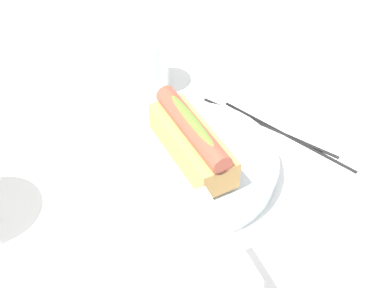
{
  "coord_description": "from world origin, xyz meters",
  "views": [
    {
      "loc": [
        -0.43,
        0.27,
        0.52
      ],
      "look_at": [
        -0.02,
        0.02,
        0.05
      ],
      "focal_mm": 50.31,
      "sensor_mm": 36.0,
      "label": 1
    }
  ],
  "objects_px": {
    "water_glass": "(146,67)",
    "chopstick_far": "(287,135)",
    "serving_bowl": "(192,163)",
    "hotdog_front": "(192,139)",
    "chopstick_near": "(268,126)",
    "napkin_box": "(207,287)"
  },
  "relations": [
    {
      "from": "serving_bowl",
      "to": "water_glass",
      "type": "bearing_deg",
      "value": -10.41
    },
    {
      "from": "serving_bowl",
      "to": "water_glass",
      "type": "distance_m",
      "value": 0.19
    },
    {
      "from": "serving_bowl",
      "to": "hotdog_front",
      "type": "distance_m",
      "value": 0.04
    },
    {
      "from": "water_glass",
      "to": "chopstick_near",
      "type": "distance_m",
      "value": 0.2
    },
    {
      "from": "hotdog_front",
      "to": "napkin_box",
      "type": "relative_size",
      "value": 1.02
    },
    {
      "from": "serving_bowl",
      "to": "chopstick_far",
      "type": "height_order",
      "value": "serving_bowl"
    },
    {
      "from": "napkin_box",
      "to": "chopstick_near",
      "type": "relative_size",
      "value": 0.68
    },
    {
      "from": "serving_bowl",
      "to": "hotdog_front",
      "type": "relative_size",
      "value": 1.48
    },
    {
      "from": "napkin_box",
      "to": "chopstick_far",
      "type": "bearing_deg",
      "value": -46.79
    },
    {
      "from": "napkin_box",
      "to": "chopstick_far",
      "type": "height_order",
      "value": "napkin_box"
    },
    {
      "from": "hotdog_front",
      "to": "serving_bowl",
      "type": "bearing_deg",
      "value": -146.31
    },
    {
      "from": "hotdog_front",
      "to": "chopstick_near",
      "type": "distance_m",
      "value": 0.15
    },
    {
      "from": "serving_bowl",
      "to": "water_glass",
      "type": "relative_size",
      "value": 2.5
    },
    {
      "from": "serving_bowl",
      "to": "chopstick_far",
      "type": "bearing_deg",
      "value": -93.75
    },
    {
      "from": "water_glass",
      "to": "chopstick_far",
      "type": "distance_m",
      "value": 0.24
    },
    {
      "from": "napkin_box",
      "to": "chopstick_far",
      "type": "distance_m",
      "value": 0.32
    },
    {
      "from": "napkin_box",
      "to": "chopstick_far",
      "type": "relative_size",
      "value": 0.68
    },
    {
      "from": "chopstick_far",
      "to": "napkin_box",
      "type": "bearing_deg",
      "value": 108.13
    },
    {
      "from": "serving_bowl",
      "to": "hotdog_front",
      "type": "xyz_separation_m",
      "value": [
        0.0,
        0.0,
        0.04
      ]
    },
    {
      "from": "serving_bowl",
      "to": "water_glass",
      "type": "height_order",
      "value": "water_glass"
    },
    {
      "from": "serving_bowl",
      "to": "chopstick_near",
      "type": "relative_size",
      "value": 1.02
    },
    {
      "from": "serving_bowl",
      "to": "hotdog_front",
      "type": "height_order",
      "value": "hotdog_front"
    }
  ]
}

